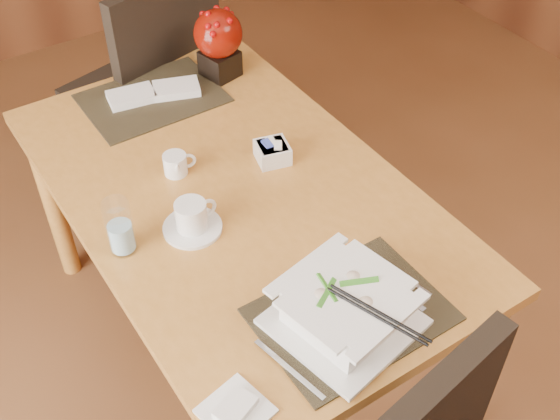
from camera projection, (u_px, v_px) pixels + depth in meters
dining_table at (237, 213)px, 2.11m from camera, size 0.90×1.50×0.75m
placemat_near at (351, 314)px, 1.71m from camera, size 0.45×0.33×0.01m
placemat_far at (152, 98)px, 2.37m from camera, size 0.45×0.33×0.01m
soup_setting at (345, 309)px, 1.64m from camera, size 0.36×0.36×0.12m
coffee_cup at (192, 219)px, 1.89m from camera, size 0.16×0.16×0.09m
water_glass at (119, 227)px, 1.81m from camera, size 0.09×0.09×0.16m
creamer_jug at (175, 164)px, 2.07m from camera, size 0.11×0.11×0.07m
sugar_caddy at (273, 152)px, 2.12m from camera, size 0.12×0.12×0.06m
berry_decor at (218, 40)px, 2.38m from camera, size 0.17×0.17×0.25m
napkins_far at (157, 92)px, 2.37m from camera, size 0.33×0.19×0.03m
bread_plate at (236, 411)px, 1.51m from camera, size 0.16×0.16×0.01m
far_chair at (153, 82)px, 2.73m from camera, size 0.59×0.59×1.05m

